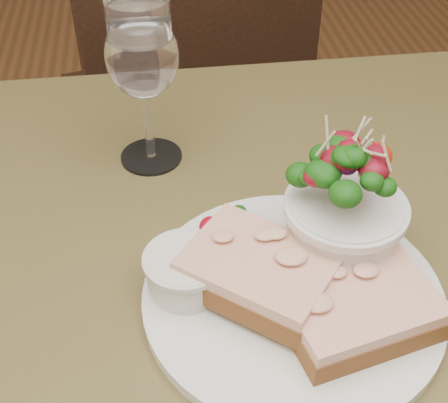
{
  "coord_description": "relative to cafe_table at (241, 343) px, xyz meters",
  "views": [
    {
      "loc": [
        -0.07,
        -0.39,
        1.18
      ],
      "look_at": [
        -0.01,
        0.04,
        0.81
      ],
      "focal_mm": 50.0,
      "sensor_mm": 36.0,
      "label": 1
    }
  ],
  "objects": [
    {
      "name": "cafe_table",
      "position": [
        0.0,
        0.0,
        0.0
      ],
      "size": [
        0.8,
        0.8,
        0.75
      ],
      "color": "#4A421F",
      "rests_on": "ground"
    },
    {
      "name": "chair_far",
      "position": [
        -0.01,
        0.75,
        -0.36
      ],
      "size": [
        0.51,
        0.51,
        0.9
      ],
      "rotation": [
        0.0,
        0.0,
        3.38
      ],
      "color": "black",
      "rests_on": "ground"
    },
    {
      "name": "dinner_plate",
      "position": [
        0.04,
        -0.04,
        0.11
      ],
      "size": [
        0.26,
        0.26,
        0.01
      ],
      "primitive_type": "cylinder",
      "color": "silver",
      "rests_on": "cafe_table"
    },
    {
      "name": "sandwich_front",
      "position": [
        0.08,
        -0.07,
        0.13
      ],
      "size": [
        0.14,
        0.12,
        0.03
      ],
      "rotation": [
        0.0,
        0.0,
        0.23
      ],
      "color": "#442A12",
      "rests_on": "dinner_plate"
    },
    {
      "name": "sandwich_back",
      "position": [
        0.01,
        -0.03,
        0.14
      ],
      "size": [
        0.15,
        0.15,
        0.03
      ],
      "rotation": [
        0.0,
        0.0,
        -0.68
      ],
      "color": "#442A12",
      "rests_on": "dinner_plate"
    },
    {
      "name": "ramekin",
      "position": [
        -0.05,
        -0.01,
        0.13
      ],
      "size": [
        0.07,
        0.07,
        0.04
      ],
      "color": "silver",
      "rests_on": "dinner_plate"
    },
    {
      "name": "salad_bowl",
      "position": [
        0.09,
        0.01,
        0.17
      ],
      "size": [
        0.1,
        0.1,
        0.13
      ],
      "color": "silver",
      "rests_on": "dinner_plate"
    },
    {
      "name": "garnish",
      "position": [
        -0.01,
        0.05,
        0.12
      ],
      "size": [
        0.05,
        0.04,
        0.02
      ],
      "color": "black",
      "rests_on": "dinner_plate"
    },
    {
      "name": "wine_glass",
      "position": [
        -0.07,
        0.2,
        0.22
      ],
      "size": [
        0.08,
        0.08,
        0.18
      ],
      "color": "white",
      "rests_on": "cafe_table"
    }
  ]
}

